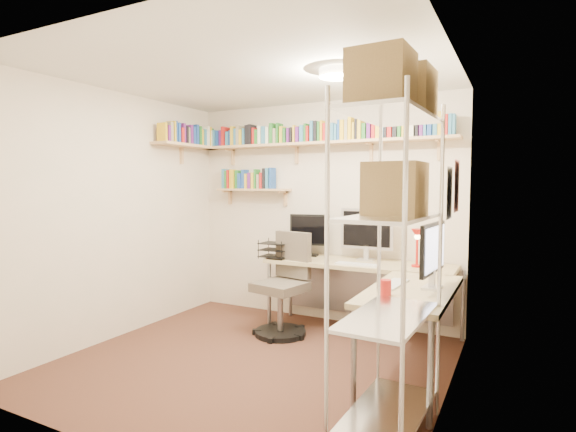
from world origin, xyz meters
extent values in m
plane|color=#4C2920|center=(0.00, 0.00, 0.00)|extent=(3.20, 3.20, 0.00)
cube|color=beige|center=(0.00, 1.50, 1.25)|extent=(3.20, 0.04, 2.50)
cube|color=beige|center=(-1.60, 0.00, 1.25)|extent=(0.04, 3.00, 2.50)
cube|color=beige|center=(1.60, 0.00, 1.25)|extent=(0.04, 3.00, 2.50)
cube|color=beige|center=(0.00, -1.50, 1.25)|extent=(3.20, 0.04, 2.50)
cube|color=white|center=(0.00, 0.00, 2.50)|extent=(3.20, 3.00, 0.04)
cube|color=silver|center=(1.59, 0.55, 1.55)|extent=(0.01, 0.30, 0.42)
cube|color=beige|center=(1.59, 0.15, 1.50)|extent=(0.01, 0.28, 0.38)
cylinder|color=#FFEAC6|center=(0.70, 0.20, 2.46)|extent=(0.30, 0.30, 0.06)
cube|color=#DBAB7C|center=(0.00, 1.38, 2.02)|extent=(3.05, 0.25, 0.03)
cube|color=#DBAB7C|center=(-1.48, 0.95, 2.02)|extent=(0.25, 1.00, 0.03)
cube|color=#DBAB7C|center=(-0.85, 1.40, 1.50)|extent=(0.95, 0.20, 0.02)
cube|color=#DBAB7C|center=(-1.20, 1.44, 1.95)|extent=(0.03, 0.20, 0.20)
cube|color=#DBAB7C|center=(-0.30, 1.44, 1.95)|extent=(0.03, 0.20, 0.20)
cube|color=#DBAB7C|center=(0.60, 1.44, 1.95)|extent=(0.03, 0.20, 0.20)
cube|color=#DBAB7C|center=(1.30, 1.44, 1.95)|extent=(0.03, 0.20, 0.20)
cube|color=white|center=(-1.46, 1.38, 2.14)|extent=(0.03, 0.13, 0.21)
cube|color=white|center=(-1.41, 1.38, 2.13)|extent=(0.04, 0.13, 0.20)
cube|color=teal|center=(-1.37, 1.38, 2.14)|extent=(0.03, 0.15, 0.20)
cube|color=#1F4AA1|center=(-1.33, 1.38, 2.13)|extent=(0.04, 0.11, 0.20)
cube|color=#622078|center=(-1.28, 1.38, 2.13)|extent=(0.04, 0.12, 0.20)
cube|color=red|center=(-1.24, 1.38, 2.15)|extent=(0.03, 0.15, 0.24)
cube|color=teal|center=(-1.18, 1.38, 2.12)|extent=(0.04, 0.11, 0.18)
cube|color=#1F4AA1|center=(-1.14, 1.38, 2.13)|extent=(0.02, 0.12, 0.19)
cube|color=gold|center=(-1.10, 1.38, 2.15)|extent=(0.04, 0.15, 0.23)
cube|color=teal|center=(-1.06, 1.38, 2.14)|extent=(0.03, 0.14, 0.20)
cube|color=gray|center=(-1.02, 1.38, 2.16)|extent=(0.04, 0.15, 0.24)
cube|color=gold|center=(-0.98, 1.38, 2.13)|extent=(0.03, 0.15, 0.19)
cube|color=teal|center=(-0.94, 1.38, 2.13)|extent=(0.03, 0.14, 0.20)
cube|color=black|center=(-0.90, 1.38, 2.15)|extent=(0.04, 0.12, 0.24)
cube|color=black|center=(-0.85, 1.38, 2.16)|extent=(0.04, 0.14, 0.24)
cube|color=red|center=(-0.80, 1.38, 2.14)|extent=(0.04, 0.11, 0.20)
cube|color=#277729|center=(-0.76, 1.38, 2.12)|extent=(0.04, 0.13, 0.18)
cube|color=white|center=(-0.71, 1.38, 2.14)|extent=(0.04, 0.15, 0.21)
cube|color=teal|center=(-0.66, 1.38, 2.14)|extent=(0.04, 0.15, 0.21)
cube|color=white|center=(-0.61, 1.38, 2.14)|extent=(0.04, 0.12, 0.20)
cube|color=#277729|center=(-0.56, 1.38, 2.15)|extent=(0.04, 0.12, 0.24)
cube|color=gray|center=(-0.51, 1.38, 2.12)|extent=(0.04, 0.14, 0.17)
cube|color=#277729|center=(-0.47, 1.38, 2.15)|extent=(0.02, 0.14, 0.24)
cube|color=gold|center=(-0.43, 1.38, 2.13)|extent=(0.04, 0.11, 0.20)
cube|color=#277729|center=(-0.38, 1.38, 2.12)|extent=(0.03, 0.14, 0.17)
cube|color=#622078|center=(-0.34, 1.38, 2.12)|extent=(0.03, 0.13, 0.17)
cube|color=black|center=(-0.29, 1.38, 2.12)|extent=(0.02, 0.14, 0.18)
cube|color=gold|center=(-0.26, 1.38, 2.13)|extent=(0.02, 0.14, 0.20)
cube|color=#622078|center=(-0.22, 1.38, 2.12)|extent=(0.04, 0.13, 0.18)
cube|color=teal|center=(-0.16, 1.38, 2.13)|extent=(0.04, 0.14, 0.19)
cube|color=#277729|center=(-0.12, 1.38, 2.14)|extent=(0.03, 0.11, 0.21)
cube|color=red|center=(-0.09, 1.38, 2.12)|extent=(0.02, 0.14, 0.18)
cube|color=teal|center=(-0.04, 1.38, 2.15)|extent=(0.04, 0.11, 0.24)
cube|color=black|center=(0.00, 1.38, 2.15)|extent=(0.04, 0.13, 0.23)
cube|color=#277729|center=(0.04, 1.38, 2.15)|extent=(0.03, 0.12, 0.22)
cube|color=gold|center=(0.07, 1.38, 2.15)|extent=(0.03, 0.11, 0.23)
cube|color=red|center=(0.12, 1.38, 2.13)|extent=(0.03, 0.13, 0.20)
cube|color=black|center=(0.16, 1.38, 2.13)|extent=(0.04, 0.11, 0.20)
cube|color=teal|center=(0.20, 1.38, 2.13)|extent=(0.03, 0.13, 0.20)
cube|color=teal|center=(0.25, 1.38, 2.12)|extent=(0.03, 0.15, 0.18)
cube|color=#1F4AA1|center=(0.28, 1.38, 2.15)|extent=(0.03, 0.15, 0.22)
cube|color=gold|center=(0.32, 1.38, 2.14)|extent=(0.04, 0.15, 0.22)
cube|color=gray|center=(0.36, 1.38, 2.15)|extent=(0.04, 0.12, 0.22)
cube|color=gold|center=(0.40, 1.38, 2.16)|extent=(0.03, 0.12, 0.24)
cube|color=gold|center=(0.44, 1.38, 2.13)|extent=(0.02, 0.11, 0.19)
cube|color=black|center=(0.48, 1.38, 2.15)|extent=(0.03, 0.12, 0.22)
cube|color=gold|center=(0.51, 1.38, 2.16)|extent=(0.04, 0.14, 0.24)
cube|color=#277729|center=(0.56, 1.38, 2.12)|extent=(0.04, 0.11, 0.17)
cube|color=#622078|center=(0.61, 1.38, 2.14)|extent=(0.04, 0.13, 0.21)
cube|color=red|center=(0.66, 1.38, 2.15)|extent=(0.04, 0.13, 0.22)
cube|color=gold|center=(0.71, 1.38, 2.14)|extent=(0.04, 0.13, 0.21)
cube|color=teal|center=(0.75, 1.38, 2.14)|extent=(0.03, 0.12, 0.21)
cube|color=black|center=(0.79, 1.38, 2.16)|extent=(0.03, 0.11, 0.24)
cube|color=red|center=(0.83, 1.38, 2.12)|extent=(0.04, 0.13, 0.17)
cube|color=black|center=(0.89, 1.38, 2.13)|extent=(0.04, 0.13, 0.20)
cube|color=#277729|center=(0.93, 1.38, 2.12)|extent=(0.03, 0.13, 0.18)
cube|color=gold|center=(0.97, 1.38, 2.14)|extent=(0.03, 0.12, 0.21)
cube|color=#277729|center=(1.01, 1.38, 2.16)|extent=(0.02, 0.13, 0.25)
cube|color=white|center=(1.06, 1.38, 2.14)|extent=(0.04, 0.13, 0.20)
cube|color=black|center=(1.11, 1.38, 2.16)|extent=(0.03, 0.12, 0.25)
cube|color=#622078|center=(1.15, 1.38, 2.13)|extent=(0.03, 0.12, 0.19)
cube|color=teal|center=(1.19, 1.38, 2.12)|extent=(0.03, 0.12, 0.18)
cube|color=#1F4AA1|center=(1.23, 1.38, 2.13)|extent=(0.04, 0.12, 0.18)
cube|color=teal|center=(1.28, 1.38, 2.14)|extent=(0.04, 0.11, 0.21)
cube|color=gold|center=(1.33, 1.38, 2.15)|extent=(0.04, 0.15, 0.23)
cube|color=red|center=(1.38, 1.38, 2.14)|extent=(0.04, 0.11, 0.21)
cube|color=teal|center=(1.42, 1.38, 2.14)|extent=(0.03, 0.12, 0.21)
cube|color=teal|center=(1.45, 1.38, 2.14)|extent=(0.02, 0.12, 0.21)
cube|color=gold|center=(-1.48, 0.52, 2.14)|extent=(0.13, 0.03, 0.20)
cube|color=#622078|center=(-1.48, 0.56, 2.12)|extent=(0.15, 0.04, 0.18)
cube|color=gray|center=(-1.48, 0.62, 2.15)|extent=(0.11, 0.04, 0.22)
cube|color=gold|center=(-1.48, 0.66, 2.15)|extent=(0.13, 0.02, 0.24)
cube|color=#1F4AA1|center=(-1.48, 0.70, 2.16)|extent=(0.12, 0.02, 0.24)
cube|color=#1F4AA1|center=(-1.48, 0.73, 2.15)|extent=(0.13, 0.04, 0.23)
cube|color=red|center=(-1.48, 0.78, 2.12)|extent=(0.15, 0.04, 0.18)
cube|color=#622078|center=(-1.48, 0.83, 2.15)|extent=(0.12, 0.04, 0.23)
cube|color=black|center=(-1.48, 0.87, 2.14)|extent=(0.14, 0.03, 0.20)
cube|color=gray|center=(-1.48, 0.90, 2.13)|extent=(0.13, 0.02, 0.19)
cube|color=#622078|center=(-1.48, 0.95, 2.15)|extent=(0.13, 0.04, 0.23)
cube|color=#1F4AA1|center=(-1.48, 1.00, 2.14)|extent=(0.13, 0.04, 0.21)
cube|color=#1F4AA1|center=(-1.48, 1.05, 2.16)|extent=(0.14, 0.04, 0.24)
cube|color=#277729|center=(-1.48, 1.10, 2.15)|extent=(0.15, 0.04, 0.23)
cube|color=gold|center=(-1.48, 1.15, 2.13)|extent=(0.12, 0.03, 0.20)
cube|color=teal|center=(-1.48, 1.20, 2.14)|extent=(0.15, 0.04, 0.20)
cube|color=white|center=(-1.48, 1.24, 2.12)|extent=(0.12, 0.03, 0.18)
cube|color=white|center=(-1.48, 1.27, 2.16)|extent=(0.13, 0.03, 0.25)
cube|color=gold|center=(-1.48, 1.31, 2.16)|extent=(0.13, 0.03, 0.24)
cube|color=#277729|center=(-1.48, 1.36, 2.15)|extent=(0.13, 0.02, 0.23)
cube|color=teal|center=(-1.26, 1.40, 1.64)|extent=(0.04, 0.12, 0.25)
cube|color=#277729|center=(-1.22, 1.40, 1.62)|extent=(0.03, 0.13, 0.22)
cube|color=red|center=(-1.19, 1.40, 1.63)|extent=(0.03, 0.13, 0.23)
cube|color=gold|center=(-1.15, 1.40, 1.63)|extent=(0.03, 0.12, 0.24)
cube|color=gold|center=(-1.11, 1.40, 1.63)|extent=(0.03, 0.15, 0.23)
cube|color=#277729|center=(-1.07, 1.40, 1.62)|extent=(0.04, 0.11, 0.22)
cube|color=#1F4AA1|center=(-1.02, 1.40, 1.61)|extent=(0.04, 0.14, 0.19)
cube|color=#1F4AA1|center=(-0.97, 1.40, 1.63)|extent=(0.04, 0.12, 0.23)
cube|color=gold|center=(-0.93, 1.40, 1.60)|extent=(0.04, 0.12, 0.18)
cube|color=#622078|center=(-0.87, 1.40, 1.61)|extent=(0.04, 0.14, 0.19)
cube|color=gold|center=(-0.83, 1.40, 1.61)|extent=(0.03, 0.14, 0.19)
cube|color=#277729|center=(-0.80, 1.40, 1.63)|extent=(0.02, 0.12, 0.23)
cube|color=gray|center=(-0.76, 1.40, 1.60)|extent=(0.03, 0.12, 0.17)
cube|color=red|center=(-0.71, 1.40, 1.61)|extent=(0.03, 0.13, 0.19)
cube|color=black|center=(-0.67, 1.40, 1.63)|extent=(0.04, 0.13, 0.24)
cube|color=teal|center=(-0.62, 1.40, 1.64)|extent=(0.04, 0.14, 0.25)
cube|color=#1F4AA1|center=(-0.58, 1.40, 1.64)|extent=(0.03, 0.12, 0.25)
cube|color=#CEBB86|center=(0.56, 1.18, 0.74)|extent=(1.94, 0.61, 0.04)
cube|color=#CEBB86|center=(1.32, 0.23, 0.74)|extent=(0.61, 1.33, 0.04)
cylinder|color=gray|center=(-0.36, 0.92, 0.36)|extent=(0.04, 0.04, 0.72)
cylinder|color=gray|center=(-0.36, 1.44, 0.36)|extent=(0.04, 0.04, 0.72)
cylinder|color=gray|center=(1.57, 1.44, 0.36)|extent=(0.04, 0.04, 0.72)
cylinder|color=gray|center=(1.06, -0.38, 0.36)|extent=(0.04, 0.04, 0.72)
cylinder|color=gray|center=(1.57, -0.38, 0.36)|extent=(0.04, 0.04, 0.72)
cube|color=gray|center=(0.56, 1.45, 0.41)|extent=(1.84, 0.02, 0.56)
cube|color=silver|center=(0.61, 1.30, 1.09)|extent=(0.56, 0.03, 0.43)
cube|color=black|center=(0.61, 1.28, 1.09)|extent=(0.51, 0.00, 0.37)
cube|color=black|center=(-0.05, 1.30, 1.05)|extent=(0.45, 0.03, 0.35)
cube|color=black|center=(1.46, 0.28, 1.07)|extent=(0.03, 0.59, 0.39)
cube|color=white|center=(1.44, 0.28, 1.07)|extent=(0.00, 0.53, 0.33)
cube|color=white|center=(0.61, 1.00, 0.76)|extent=(0.43, 0.13, 0.02)
cube|color=white|center=(1.16, 0.28, 0.76)|extent=(0.13, 0.41, 0.02)
cylinder|color=red|center=(1.16, 1.18, 0.77)|extent=(0.10, 0.10, 0.02)
cylinder|color=red|center=(1.16, 1.18, 0.92)|extent=(0.02, 0.02, 0.29)
cone|color=red|center=(1.16, 1.18, 1.08)|extent=(0.12, 0.12, 0.09)
sphere|color=#FFBF72|center=(1.16, 1.18, 1.05)|extent=(0.06, 0.06, 0.06)
cube|color=black|center=(-0.29, 1.26, 0.88)|extent=(0.18, 0.18, 0.25)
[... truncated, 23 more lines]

